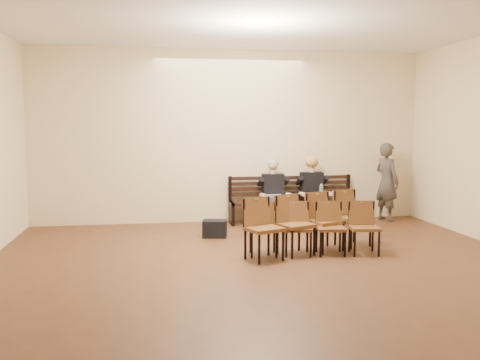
% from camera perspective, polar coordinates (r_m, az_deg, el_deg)
% --- Properties ---
extents(ground, '(10.00, 10.00, 0.00)m').
position_cam_1_polar(ground, '(6.36, 5.49, -12.41)').
color(ground, '#54331D').
rests_on(ground, ground).
extents(room_walls, '(8.02, 10.01, 3.51)m').
position_cam_1_polar(room_walls, '(6.82, 4.02, 10.44)').
color(room_walls, beige).
rests_on(room_walls, ground).
extents(bench, '(2.60, 0.90, 0.45)m').
position_cam_1_polar(bench, '(10.99, 5.62, -3.36)').
color(bench, black).
rests_on(bench, ground).
extents(seated_man, '(0.53, 0.73, 1.27)m').
position_cam_1_polar(seated_man, '(10.72, 3.63, -1.38)').
color(seated_man, black).
rests_on(seated_man, ground).
extents(seated_woman, '(0.55, 0.76, 1.27)m').
position_cam_1_polar(seated_woman, '(10.93, 7.78, -1.26)').
color(seated_woman, black).
rests_on(seated_woman, ground).
extents(laptop, '(0.32, 0.26, 0.22)m').
position_cam_1_polar(laptop, '(10.61, 3.70, -1.85)').
color(laptop, silver).
rests_on(laptop, bench).
extents(water_bottle, '(0.08, 0.08, 0.24)m').
position_cam_1_polar(water_bottle, '(10.74, 8.65, -1.76)').
color(water_bottle, silver).
rests_on(water_bottle, bench).
extents(bag, '(0.47, 0.37, 0.31)m').
position_cam_1_polar(bag, '(9.54, -2.71, -5.21)').
color(bag, black).
rests_on(bag, ground).
extents(passerby, '(0.66, 0.80, 1.86)m').
position_cam_1_polar(passerby, '(11.50, 15.41, 0.42)').
color(passerby, '#3D3832').
rests_on(passerby, ground).
extents(chair_row_front, '(2.03, 0.68, 0.82)m').
position_cam_1_polar(chair_row_front, '(8.30, 7.89, -5.15)').
color(chair_row_front, brown).
rests_on(chair_row_front, ground).
extents(chair_row_back, '(2.27, 1.32, 0.92)m').
position_cam_1_polar(chair_row_back, '(8.44, 7.58, -4.60)').
color(chair_row_back, brown).
rests_on(chair_row_back, ground).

